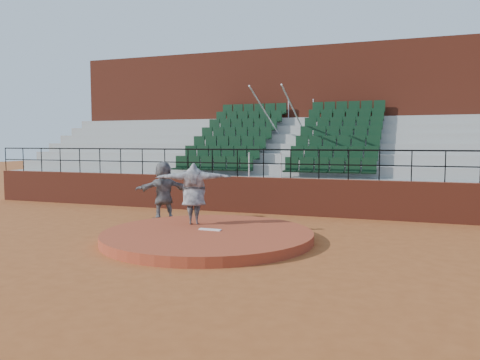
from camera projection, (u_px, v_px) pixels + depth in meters
The scene contains 9 objects.
ground at pixel (208, 241), 12.23m from camera, with size 90.00×90.00×0.00m, color #964B21.
pitchers_mound at pixel (208, 236), 12.22m from camera, with size 5.50×5.50×0.25m, color #9E3D23.
pitching_rubber at pixel (210, 230), 12.35m from camera, with size 0.60×0.15×0.03m, color white.
boundary_wall at pixel (263, 195), 16.87m from camera, with size 24.00×0.30×1.30m, color maroon.
wall_railing at pixel (264, 157), 16.76m from camera, with size 24.04×0.05×1.03m.
seating_deck at pixel (288, 168), 20.23m from camera, with size 24.00×5.97×4.63m.
press_box_facade at pixel (307, 123), 23.76m from camera, with size 24.00×3.00×7.10m, color maroon.
pitcher at pixel (194, 194), 13.21m from camera, with size 2.14×0.58×1.74m, color black.
fielder at pixel (163, 191), 15.46m from camera, with size 1.80×0.57×1.94m, color black.
Camera 1 is at (4.87, -11.07, 2.58)m, focal length 35.00 mm.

